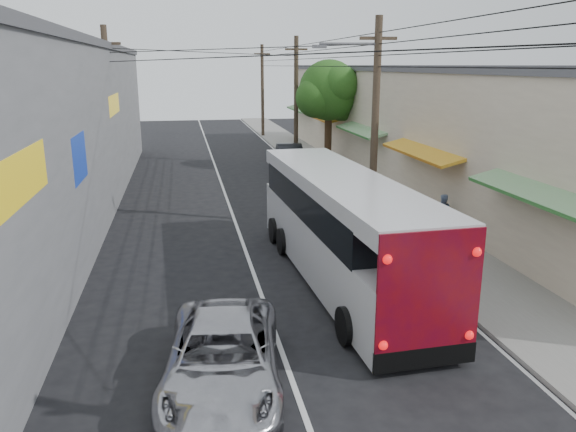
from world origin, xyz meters
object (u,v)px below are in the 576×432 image
pedestrian_near (381,205)px  jeepney (223,357)px  coach_bus (340,227)px  parked_car_mid (307,172)px  parked_suv (334,206)px  parked_car_far (290,156)px  pedestrian_far (442,213)px

pedestrian_near → jeepney: bearing=47.0°
coach_bus → parked_car_mid: size_ratio=3.01×
parked_suv → parked_car_mid: 8.57m
jeepney → parked_car_far: parked_car_far is taller
jeepney → pedestrian_near: pedestrian_near is taller
parked_car_far → pedestrian_far: bearing=-72.8°
parked_car_mid → parked_car_far: (0.00, 5.06, 0.10)m
parked_suv → pedestrian_near: 1.85m
coach_bus → parked_suv: size_ratio=1.85×
pedestrian_near → parked_suv: bearing=-37.9°
parked_car_mid → parked_car_far: bearing=86.6°
parked_car_mid → pedestrian_far: size_ratio=2.57×
parked_suv → pedestrian_near: (1.60, -0.91, 0.18)m
jeepney → pedestrian_near: size_ratio=2.59×
parked_suv → pedestrian_far: 4.12m
coach_bus → parked_car_far: 19.16m
parked_car_mid → pedestrian_far: 10.64m
coach_bus → parked_car_mid: (2.11, 13.96, -1.02)m
coach_bus → parked_car_far: (2.11, 19.03, -0.92)m
parked_suv → pedestrian_far: (3.76, -1.68, -0.03)m
parked_car_far → pedestrian_near: 14.53m
jeepney → parked_suv: (5.20, 10.72, 0.20)m
parked_suv → pedestrian_far: size_ratio=4.16×
jeepney → parked_car_far: size_ratio=1.09×
pedestrian_far → parked_car_mid: bearing=-84.8°
pedestrian_far → parked_car_far: bearing=-90.0°
jeepney → parked_suv: 11.91m
parked_car_far → pedestrian_far: size_ratio=3.08×
parked_suv → parked_car_far: bearing=84.3°
jeepney → parked_car_far: (6.00, 24.31, 0.06)m
parked_suv → pedestrian_near: size_ratio=3.22×
coach_bus → jeepney: 6.63m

